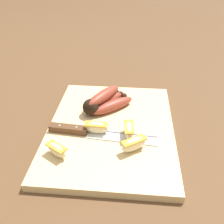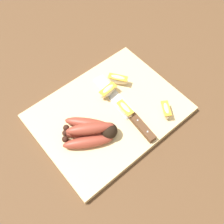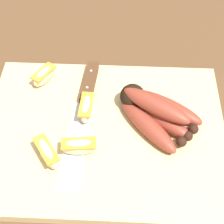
{
  "view_description": "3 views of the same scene",
  "coord_description": "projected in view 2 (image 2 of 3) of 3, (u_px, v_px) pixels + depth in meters",
  "views": [
    {
      "loc": [
        -0.54,
        -0.04,
        0.44
      ],
      "look_at": [
        0.04,
        0.01,
        0.05
      ],
      "focal_mm": 41.55,
      "sensor_mm": 36.0,
      "label": 1
    },
    {
      "loc": [
        0.27,
        0.33,
        0.69
      ],
      "look_at": [
        0.02,
        0.03,
        0.06
      ],
      "focal_mm": 42.04,
      "sensor_mm": 36.0,
      "label": 2
    },
    {
      "loc": [
        0.05,
        -0.35,
        0.53
      ],
      "look_at": [
        0.03,
        0.03,
        0.05
      ],
      "focal_mm": 56.1,
      "sensor_mm": 36.0,
      "label": 3
    }
  ],
  "objects": [
    {
      "name": "cutting_board",
      "position": [
        109.0,
        113.0,
        0.8
      ],
      "size": [
        0.43,
        0.33,
        0.02
      ],
      "primitive_type": "cube",
      "color": "#DBBC84",
      "rests_on": "ground_plane"
    },
    {
      "name": "apple_wedge_far",
      "position": [
        118.0,
        80.0,
        0.83
      ],
      "size": [
        0.05,
        0.07,
        0.04
      ],
      "color": "beige",
      "rests_on": "cutting_board"
    },
    {
      "name": "apple_wedge_middle",
      "position": [
        108.0,
        91.0,
        0.81
      ],
      "size": [
        0.06,
        0.03,
        0.04
      ],
      "color": "beige",
      "rests_on": "cutting_board"
    },
    {
      "name": "apple_wedge_near",
      "position": [
        166.0,
        110.0,
        0.77
      ],
      "size": [
        0.05,
        0.06,
        0.03
      ],
      "color": "beige",
      "rests_on": "cutting_board"
    },
    {
      "name": "chefs_knife",
      "position": [
        132.0,
        116.0,
        0.77
      ],
      "size": [
        0.05,
        0.28,
        0.02
      ],
      "color": "silver",
      "rests_on": "cutting_board"
    },
    {
      "name": "ground_plane",
      "position": [
        111.0,
        110.0,
        0.81
      ],
      "size": [
        6.0,
        6.0,
        0.0
      ],
      "primitive_type": "plane",
      "color": "brown"
    },
    {
      "name": "apple_wedge_extra",
      "position": [
        125.0,
        109.0,
        0.77
      ],
      "size": [
        0.02,
        0.06,
        0.03
      ],
      "color": "beige",
      "rests_on": "cutting_board"
    },
    {
      "name": "banana_bunch",
      "position": [
        91.0,
        132.0,
        0.73
      ],
      "size": [
        0.16,
        0.16,
        0.06
      ],
      "color": "black",
      "rests_on": "cutting_board"
    }
  ]
}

